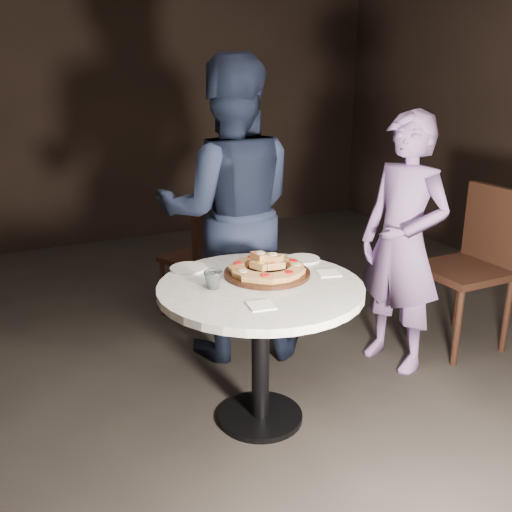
% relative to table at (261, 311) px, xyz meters
% --- Properties ---
extents(floor, '(7.00, 7.00, 0.00)m').
position_rel_table_xyz_m(floor, '(0.12, 0.13, -0.61)').
color(floor, black).
rests_on(floor, ground).
extents(table, '(1.30, 1.30, 0.75)m').
position_rel_table_xyz_m(table, '(0.00, 0.00, 0.00)').
color(table, black).
rests_on(table, ground).
extents(serving_board, '(0.57, 0.57, 0.02)m').
position_rel_table_xyz_m(serving_board, '(0.09, 0.10, 0.15)').
color(serving_board, black).
rests_on(serving_board, table).
extents(focaccia_pile, '(0.39, 0.39, 0.10)m').
position_rel_table_xyz_m(focaccia_pile, '(0.09, 0.10, 0.19)').
color(focaccia_pile, '#AB7642').
rests_on(focaccia_pile, serving_board).
extents(plate_left, '(0.25, 0.25, 0.01)m').
position_rel_table_xyz_m(plate_left, '(-0.23, 0.36, 0.14)').
color(plate_left, white).
rests_on(plate_left, table).
extents(plate_right, '(0.23, 0.23, 0.01)m').
position_rel_table_xyz_m(plate_right, '(0.38, 0.23, 0.14)').
color(plate_right, white).
rests_on(plate_right, table).
extents(water_glass, '(0.11, 0.11, 0.08)m').
position_rel_table_xyz_m(water_glass, '(-0.22, 0.06, 0.18)').
color(water_glass, silver).
rests_on(water_glass, table).
extents(napkin_near, '(0.13, 0.13, 0.01)m').
position_rel_table_xyz_m(napkin_near, '(-0.12, -0.23, 0.14)').
color(napkin_near, white).
rests_on(napkin_near, table).
extents(napkin_far, '(0.14, 0.14, 0.01)m').
position_rel_table_xyz_m(napkin_far, '(0.38, -0.02, 0.14)').
color(napkin_far, white).
rests_on(napkin_far, table).
extents(chair_far, '(0.54, 0.55, 0.88)m').
position_rel_table_xyz_m(chair_far, '(0.22, 1.31, -0.10)').
color(chair_far, black).
rests_on(chair_far, ground).
extents(chair_right, '(0.51, 0.49, 1.03)m').
position_rel_table_xyz_m(chair_right, '(1.64, 0.18, -0.01)').
color(chair_right, black).
rests_on(chair_right, ground).
extents(diner_navy, '(1.07, 0.95, 1.83)m').
position_rel_table_xyz_m(diner_navy, '(0.19, 0.79, 0.30)').
color(diner_navy, '#141B30').
rests_on(diner_navy, ground).
extents(diner_teal, '(0.49, 0.63, 1.53)m').
position_rel_table_xyz_m(diner_teal, '(1.03, 0.18, 0.15)').
color(diner_teal, '#79619D').
rests_on(diner_teal, ground).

